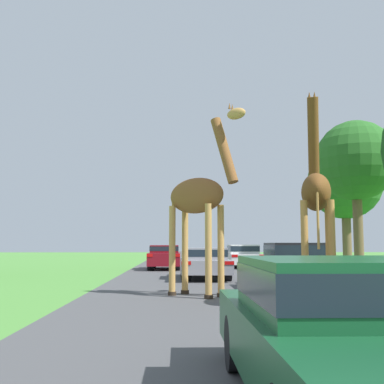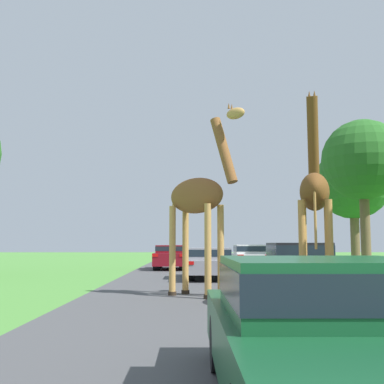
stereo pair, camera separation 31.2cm
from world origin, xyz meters
TOP-DOWN VIEW (x-y plane):
  - road at (0.00, 30.00)m, footprint 8.34×120.00m
  - giraffe_near_road at (-0.98, 14.04)m, footprint 2.20×2.02m
  - giraffe_companion at (1.66, 12.05)m, footprint 1.15×2.81m
  - car_lead_maroon at (-0.09, 5.13)m, footprint 1.87×4.48m
  - car_queue_right at (-0.47, 20.72)m, footprint 1.90×4.60m
  - car_queue_left at (2.33, 29.71)m, footprint 1.86×4.62m
  - car_far_ahead at (2.20, 16.23)m, footprint 1.93×4.26m
  - car_verge_right at (-2.29, 27.81)m, footprint 1.71×4.11m
  - tree_left_edge at (8.40, 27.22)m, footprint 4.49×4.49m
  - tree_mid_field at (10.45, 34.82)m, footprint 5.30×5.30m

SIDE VIEW (x-z plane):
  - road at x=0.00m, z-range 0.00..0.00m
  - car_queue_right at x=-0.47m, z-range 0.06..1.30m
  - car_lead_maroon at x=-0.09m, z-range 0.05..1.34m
  - car_verge_right at x=-2.29m, z-range 0.04..1.37m
  - car_queue_left at x=2.33m, z-range 0.04..1.39m
  - car_far_ahead at x=2.20m, z-range 0.06..1.49m
  - giraffe_near_road at x=-0.98m, z-range 0.00..5.10m
  - giraffe_companion at x=1.66m, z-range -0.13..5.29m
  - tree_mid_field at x=10.45m, z-range 1.53..9.99m
  - tree_left_edge at x=8.40m, z-range 1.84..10.12m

